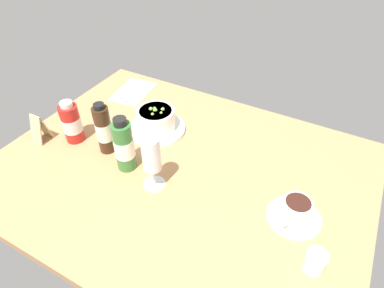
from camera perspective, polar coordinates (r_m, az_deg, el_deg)
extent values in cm
cube|color=#B27F51|center=(101.55, -2.16, -4.79)|extent=(110.00, 84.00, 3.00)
cylinder|color=white|center=(114.76, -6.06, 2.62)|extent=(19.43, 19.43, 1.20)
cylinder|color=white|center=(112.30, -6.20, 4.28)|extent=(12.73, 12.73, 7.04)
cylinder|color=beige|center=(110.73, -6.30, 5.42)|extent=(10.95, 10.95, 1.60)
sphere|color=#75AB43|center=(110.17, -6.50, 5.77)|extent=(0.99, 0.99, 0.99)
sphere|color=#75AB43|center=(111.07, -6.45, 6.09)|extent=(1.12, 1.12, 1.12)
sphere|color=#75AB43|center=(108.45, -6.82, 5.11)|extent=(1.06, 1.06, 1.06)
sphere|color=#75AB43|center=(110.22, -6.25, 5.81)|extent=(1.08, 1.08, 1.08)
sphere|color=#75AB43|center=(108.79, -5.33, 5.37)|extent=(0.97, 0.97, 0.97)
sphere|color=#75AB43|center=(110.44, -6.40, 5.88)|extent=(0.86, 0.86, 0.86)
sphere|color=#75AB43|center=(110.39, -5.05, 5.96)|extent=(1.30, 1.30, 1.30)
sphere|color=#75AB43|center=(111.00, -7.10, 6.01)|extent=(1.35, 1.35, 1.35)
cube|color=white|center=(137.22, -10.10, 8.91)|extent=(14.58, 19.94, 0.30)
cube|color=silver|center=(137.02, -9.47, 9.13)|extent=(2.91, 14.04, 0.50)
cube|color=silver|center=(131.97, -11.46, 7.54)|extent=(2.62, 3.84, 0.40)
cube|color=silver|center=(138.57, -10.41, 9.39)|extent=(2.59, 13.02, 0.50)
ellipsoid|color=silver|center=(134.06, -12.20, 8.01)|extent=(2.40, 4.00, 0.60)
cylinder|color=white|center=(91.88, 17.13, -11.85)|extent=(14.11, 14.11, 0.90)
cylinder|color=white|center=(89.51, 17.52, -10.61)|extent=(7.56, 7.56, 5.35)
cylinder|color=#381C15|center=(87.90, 17.80, -9.71)|extent=(6.42, 6.42, 1.00)
torus|color=white|center=(86.30, 16.12, -12.48)|extent=(1.51, 3.69, 3.60)
cylinder|color=white|center=(83.15, 20.42, -18.38)|extent=(4.98, 4.98, 5.24)
cone|color=white|center=(82.68, 21.97, -16.96)|extent=(2.81, 2.92, 2.37)
cylinder|color=white|center=(96.33, -6.50, -6.82)|extent=(6.57, 6.57, 0.40)
cylinder|color=white|center=(93.95, -6.65, -5.45)|extent=(0.80, 0.80, 6.20)
cylinder|color=white|center=(88.22, -7.06, -1.69)|extent=(5.16, 5.16, 10.40)
cylinder|color=#EDE9CA|center=(89.26, -6.98, -2.44)|extent=(4.23, 4.23, 6.24)
cylinder|color=#382314|center=(105.13, -14.91, 2.36)|extent=(4.97, 4.97, 16.01)
cylinder|color=silver|center=(105.32, -14.88, 2.23)|extent=(5.07, 5.07, 6.08)
cylinder|color=black|center=(100.19, -15.75, 6.29)|extent=(3.23, 3.23, 1.44)
cylinder|color=#B21E19|center=(113.56, -20.00, 3.36)|extent=(6.01, 6.01, 13.04)
cylinder|color=silver|center=(113.71, -19.97, 3.26)|extent=(6.13, 6.13, 4.95)
cylinder|color=silver|center=(109.63, -20.85, 6.39)|extent=(3.91, 3.91, 1.51)
cylinder|color=#337233|center=(97.72, -11.60, -0.42)|extent=(5.75, 5.75, 15.82)
cylinder|color=white|center=(97.92, -11.57, -0.56)|extent=(5.87, 5.87, 6.01)
cylinder|color=black|center=(92.24, -12.32, 3.78)|extent=(3.74, 3.74, 2.06)
cube|color=tan|center=(117.94, -25.27, 2.18)|extent=(4.52, 2.90, 9.77)
cube|color=tan|center=(119.02, -24.40, 2.85)|extent=(4.52, 2.90, 9.77)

